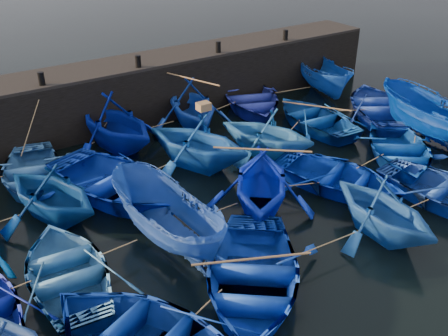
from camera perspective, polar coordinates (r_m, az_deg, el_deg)
ground at (r=15.38m, az=6.74°, el=-7.05°), size 120.00×120.00×0.00m
quay_wall at (r=22.82m, az=-10.43°, el=8.53°), size 26.00×2.50×2.50m
quay_top at (r=22.41m, az=-10.73°, el=11.68°), size 26.00×2.50×0.12m
bollard_1 at (r=20.30m, az=-20.15°, el=9.57°), size 0.24×0.24×0.50m
bollard_2 at (r=21.53m, az=-9.79°, el=11.93°), size 0.24×0.24×0.50m
bollard_3 at (r=23.39m, az=-0.67°, el=13.66°), size 0.24×0.24×0.50m
bollard_4 at (r=25.73m, az=7.04°, el=14.85°), size 0.24×0.24×0.50m
boat_1 at (r=18.68m, az=-21.23°, el=-0.42°), size 4.23×5.06×0.90m
boat_2 at (r=19.98m, az=-12.41°, el=5.15°), size 4.62×5.11×2.35m
boat_3 at (r=21.46m, az=-3.74°, el=7.26°), size 4.57×4.99×2.22m
boat_4 at (r=23.75m, az=3.07°, el=7.95°), size 5.40×6.20×1.07m
boat_5 at (r=26.02m, az=11.35°, el=10.17°), size 3.13×5.00×1.81m
boat_7 at (r=16.09m, az=-19.13°, el=-2.58°), size 4.45×4.76×2.02m
boat_8 at (r=16.90m, az=-12.03°, el=-1.63°), size 5.68×6.63×1.16m
boat_9 at (r=18.20m, az=-3.07°, el=3.19°), size 5.09×5.37×2.22m
boat_10 at (r=19.13m, az=4.91°, el=4.10°), size 4.66×4.90×2.01m
boat_11 at (r=22.12m, az=10.36°, el=5.74°), size 3.63×4.86×0.96m
boat_12 at (r=23.90m, az=17.26°, el=6.80°), size 5.95×6.37×1.07m
boat_14 at (r=13.71m, az=-17.45°, el=-11.12°), size 3.55×4.65×0.90m
boat_15 at (r=14.24m, az=-6.75°, el=-5.79°), size 2.29×4.90×1.83m
boat_16 at (r=15.69m, az=4.25°, el=-1.47°), size 5.27×5.35×2.13m
boat_17 at (r=17.49m, az=12.93°, el=-1.02°), size 4.73×5.47×0.95m
boat_18 at (r=20.00m, az=19.37°, el=1.99°), size 5.58×5.80×0.98m
boat_19 at (r=21.94m, az=22.67°, el=5.26°), size 2.18×5.34×2.04m
boat_22 at (r=12.83m, az=3.15°, el=-12.27°), size 6.02×6.23×1.05m
boat_23 at (r=15.22m, az=17.82°, el=-4.41°), size 3.29×3.78×1.93m
boat_24 at (r=17.76m, az=24.23°, el=-2.52°), size 3.90×5.03×0.96m
wooden_crate at (r=17.84m, az=-2.34°, el=7.06°), size 0.46×0.38×0.28m
mooring_ropes at (r=18.79m, az=-2.32°, el=3.31°), size 18.17×11.78×2.10m
loose_oars at (r=17.44m, az=3.64°, el=3.86°), size 10.77×11.75×1.32m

